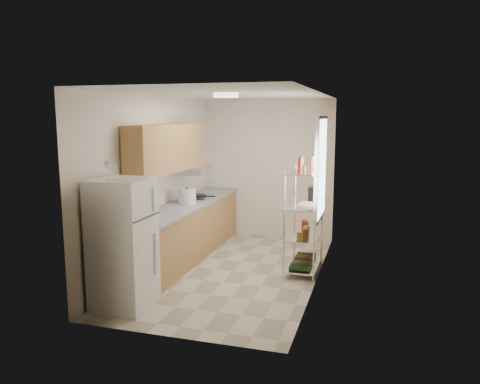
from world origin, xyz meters
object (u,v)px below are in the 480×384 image
(refrigerator, at_px, (123,244))
(rice_cooker, at_px, (187,196))
(espresso_machine, at_px, (316,194))
(frying_pan_large, at_px, (187,199))
(cutting_board, at_px, (309,205))

(refrigerator, bearing_deg, rice_cooker, 91.22)
(rice_cooker, xyz_separation_m, espresso_machine, (2.04, 0.10, 0.12))
(rice_cooker, distance_m, frying_pan_large, 0.26)
(espresso_machine, bearing_deg, refrigerator, -115.88)
(cutting_board, distance_m, espresso_machine, 0.34)
(refrigerator, height_order, frying_pan_large, refrigerator)
(refrigerator, bearing_deg, frying_pan_large, 93.59)
(cutting_board, bearing_deg, rice_cooker, 173.93)
(espresso_machine, bearing_deg, frying_pan_large, -166.62)
(rice_cooker, bearing_deg, frying_pan_large, 114.32)
(cutting_board, bearing_deg, espresso_machine, 80.90)
(refrigerator, height_order, rice_cooker, refrigerator)
(refrigerator, distance_m, rice_cooker, 2.10)
(refrigerator, relative_size, cutting_board, 4.02)
(rice_cooker, relative_size, cutting_board, 0.73)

